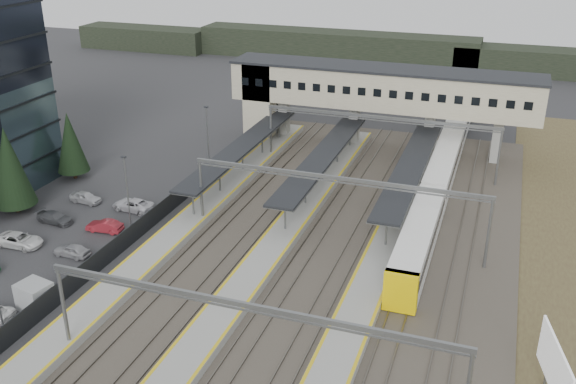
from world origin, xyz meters
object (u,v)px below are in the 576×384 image
at_px(footbridge, 361,90).
at_px(train, 443,169).
at_px(relay_cabin_far, 35,296).
at_px(billboard, 554,369).

xyz_separation_m(footbridge, train, (12.30, -9.49, -5.98)).
distance_m(relay_cabin_far, train, 46.28).
relative_size(footbridge, train, 0.71).
bearing_deg(footbridge, billboard, -63.13).
bearing_deg(billboard, train, 106.69).
bearing_deg(billboard, footbridge, 116.87).
bearing_deg(train, relay_cabin_far, -127.10).
height_order(relay_cabin_far, footbridge, footbridge).
bearing_deg(footbridge, relay_cabin_far, -108.60).
xyz_separation_m(relay_cabin_far, footbridge, (15.61, 46.39, 6.78)).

